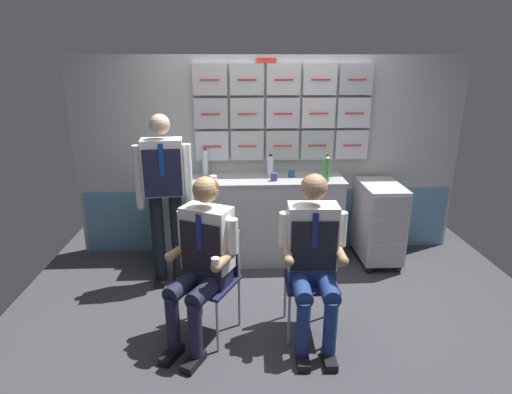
% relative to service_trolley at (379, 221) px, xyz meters
% --- Properties ---
extents(ground, '(4.80, 4.80, 0.04)m').
position_rel_service_trolley_xyz_m(ground, '(-1.15, -0.98, -0.49)').
color(ground, '#37373C').
extents(galley_bulkhead, '(4.20, 0.14, 2.15)m').
position_rel_service_trolley_xyz_m(galley_bulkhead, '(-1.13, 0.39, 0.64)').
color(galley_bulkhead, '#ACB2B0').
rests_on(galley_bulkhead, ground).
extents(galley_counter, '(1.95, 0.53, 0.92)m').
position_rel_service_trolley_xyz_m(galley_counter, '(-1.36, 0.11, -0.00)').
color(galley_counter, '#AFAEAE').
rests_on(galley_counter, ground).
extents(service_trolley, '(0.40, 0.65, 0.87)m').
position_rel_service_trolley_xyz_m(service_trolley, '(0.00, 0.00, 0.00)').
color(service_trolley, black).
rests_on(service_trolley, ground).
extents(folding_chair_left, '(0.54, 0.54, 0.85)m').
position_rel_service_trolley_xyz_m(folding_chair_left, '(-1.70, -1.11, 0.06)').
color(folding_chair_left, '#A8AAAF').
rests_on(folding_chair_left, ground).
extents(crew_member_left, '(0.59, 0.70, 1.29)m').
position_rel_service_trolley_xyz_m(crew_member_left, '(-1.77, -1.25, 0.25)').
color(crew_member_left, black).
rests_on(crew_member_left, ground).
extents(folding_chair_right, '(0.41, 0.42, 0.85)m').
position_rel_service_trolley_xyz_m(folding_chair_right, '(-0.93, -1.11, 0.06)').
color(folding_chair_right, '#A8AAAF').
rests_on(folding_chair_right, ground).
extents(crew_member_right, '(0.52, 0.64, 1.31)m').
position_rel_service_trolley_xyz_m(crew_member_right, '(-0.94, -1.27, 0.26)').
color(crew_member_right, black).
rests_on(crew_member_right, ground).
extents(crew_member_standing, '(0.52, 0.29, 1.65)m').
position_rel_service_trolley_xyz_m(crew_member_standing, '(-2.18, -0.35, 0.51)').
color(crew_member_standing, black).
rests_on(crew_member_standing, ground).
extents(water_bottle_clear, '(0.07, 0.07, 0.28)m').
position_rel_service_trolley_xyz_m(water_bottle_clear, '(-0.61, -0.04, 0.59)').
color(water_bottle_clear, '#4F974F').
rests_on(water_bottle_clear, galley_counter).
extents(water_bottle_tall, '(0.07, 0.07, 0.23)m').
position_rel_service_trolley_xyz_m(water_bottle_tall, '(-1.15, 0.21, 0.56)').
color(water_bottle_tall, silver).
rests_on(water_bottle_tall, galley_counter).
extents(water_bottle_blue_cap, '(0.07, 0.07, 0.29)m').
position_rel_service_trolley_xyz_m(water_bottle_blue_cap, '(-1.84, 0.27, 0.60)').
color(water_bottle_blue_cap, silver).
rests_on(water_bottle_blue_cap, galley_counter).
extents(espresso_cup_small, '(0.07, 0.07, 0.08)m').
position_rel_service_trolley_xyz_m(espresso_cup_small, '(-1.13, 0.01, 0.50)').
color(espresso_cup_small, navy).
rests_on(espresso_cup_small, galley_counter).
extents(coffee_cup_white, '(0.07, 0.07, 0.07)m').
position_rel_service_trolley_xyz_m(coffee_cup_white, '(-0.93, 0.14, 0.49)').
color(coffee_cup_white, navy).
rests_on(coffee_cup_white, galley_counter).
extents(paper_cup_blue, '(0.07, 0.07, 0.06)m').
position_rel_service_trolley_xyz_m(paper_cup_blue, '(-1.74, -0.00, 0.49)').
color(paper_cup_blue, white).
rests_on(paper_cup_blue, galley_counter).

